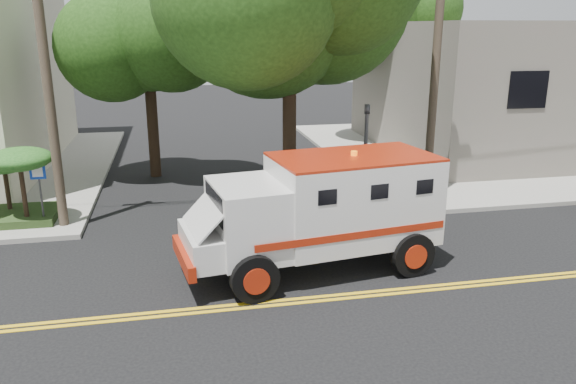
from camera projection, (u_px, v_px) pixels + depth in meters
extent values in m
plane|color=black|center=(283.00, 303.00, 12.53)|extent=(100.00, 100.00, 0.00)
cube|color=gray|center=(497.00, 150.00, 27.79)|extent=(17.00, 17.00, 0.15)
cube|color=#6B685C|center=(526.00, 85.00, 27.69)|extent=(14.00, 12.00, 6.00)
cylinder|color=#382D23|center=(47.00, 79.00, 15.82)|extent=(0.28, 0.28, 9.00)
cylinder|color=#382D23|center=(435.00, 72.00, 18.30)|extent=(0.28, 0.28, 9.00)
cylinder|color=black|center=(289.00, 106.00, 17.94)|extent=(0.44, 0.44, 7.00)
cylinder|color=black|center=(152.00, 108.00, 22.44)|extent=(0.44, 0.44, 5.60)
sphere|color=#19350E|center=(147.00, 36.00, 21.65)|extent=(3.92, 3.92, 3.92)
sphere|color=#19350E|center=(168.00, 24.00, 21.17)|extent=(3.36, 3.36, 3.36)
cylinder|color=black|center=(387.00, 88.00, 28.36)|extent=(0.44, 0.44, 5.95)
sphere|color=#19350E|center=(390.00, 26.00, 27.52)|extent=(4.20, 4.20, 4.20)
sphere|color=#19350E|center=(412.00, 17.00, 27.01)|extent=(3.60, 3.60, 3.60)
cylinder|color=#3F3F42|center=(365.00, 160.00, 18.02)|extent=(0.12, 0.12, 3.60)
imported|color=#3F3F42|center=(367.00, 119.00, 17.64)|extent=(0.15, 0.18, 0.90)
cylinder|color=#3F3F42|center=(41.00, 197.00, 16.88)|extent=(0.06, 0.06, 2.00)
cube|color=#0C33A5|center=(37.00, 172.00, 16.60)|extent=(0.45, 0.03, 0.45)
cube|color=#1E3314|center=(4.00, 216.00, 17.40)|extent=(3.20, 2.00, 0.24)
cylinder|color=black|center=(7.00, 188.00, 17.57)|extent=(0.14, 0.14, 1.36)
ellipsoid|color=#154514|center=(4.00, 164.00, 17.36)|extent=(1.55, 1.55, 0.54)
cylinder|color=black|center=(23.00, 190.00, 16.81)|extent=(0.14, 0.14, 1.68)
ellipsoid|color=#154514|center=(19.00, 159.00, 16.55)|extent=(1.91, 1.91, 0.66)
cube|color=silver|center=(353.00, 199.00, 14.08)|extent=(4.23, 2.87, 2.12)
cube|color=silver|center=(248.00, 219.00, 13.25)|extent=(1.92, 2.43, 1.72)
cube|color=black|center=(215.00, 204.00, 12.86)|extent=(0.31, 1.71, 0.71)
cube|color=silver|center=(205.00, 244.00, 13.04)|extent=(1.19, 2.13, 0.71)
cube|color=#971F0B|center=(184.00, 257.00, 12.95)|extent=(0.50, 2.17, 0.35)
cube|color=#971F0B|center=(354.00, 157.00, 13.77)|extent=(4.23, 2.87, 0.06)
cylinder|color=black|center=(255.00, 278.00, 12.45)|extent=(1.15, 0.48, 1.11)
cylinder|color=black|center=(229.00, 243.00, 14.48)|extent=(1.15, 0.48, 1.11)
cylinder|color=black|center=(412.00, 254.00, 13.77)|extent=(1.15, 0.48, 1.11)
cylinder|color=black|center=(369.00, 225.00, 15.81)|extent=(1.15, 0.48, 1.11)
imported|color=gray|center=(393.00, 170.00, 20.22)|extent=(0.63, 0.44, 1.64)
imported|color=gray|center=(476.00, 152.00, 23.03)|extent=(1.01, 0.95, 1.67)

